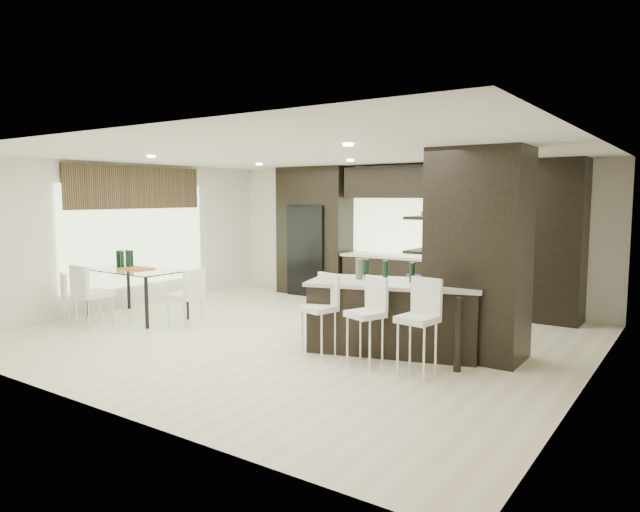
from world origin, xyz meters
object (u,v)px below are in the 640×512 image
Objects in this scene: stool_left at (319,323)px; stool_mid at (365,330)px; kitchen_island at (394,316)px; dining_table at (137,293)px; chair_near at (94,298)px; chair_far at (77,299)px; floor_vase at (359,303)px; chair_end at (185,300)px; bench at (427,311)px; stool_right at (417,337)px.

stool_mid reaches higher than stool_left.
kitchen_island reaches higher than dining_table.
chair_far is at bearing -179.57° from chair_near.
floor_vase is 0.70× the size of dining_table.
chair_end reaches higher than dining_table.
bench is (-0.26, 1.66, -0.24)m from kitchen_island.
kitchen_island is 5.35m from chair_far.
stool_mid is at bearing 13.10° from chair_near.
chair_near is at bearing -135.49° from bench.
stool_left is 0.70m from stool_mid.
stool_right is (0.70, -0.01, 0.02)m from stool_mid.
floor_vase reaches higher than stool_right.
dining_table is (-3.92, 0.17, -0.01)m from stool_left.
bench is 1.60× the size of chair_far.
dining_table is (-4.36, -2.26, 0.19)m from bench.
stool_left reaches higher than dining_table.
stool_mid is at bearing 28.62° from chair_far.
chair_near reaches higher than stool_mid.
kitchen_island reaches higher than chair_near.
stool_mid reaches higher than bench.
stool_mid is 1.16× the size of chair_far.
bench is at bearing 81.64° from floor_vase.
bench is 1.79m from floor_vase.
floor_vase reaches higher than stool_left.
chair_far is 1.91m from chair_end.
chair_near is at bearing -156.01° from stool_left.
bench is 0.99× the size of floor_vase.
stool_right reaches higher than chair_end.
stool_mid is 0.50× the size of dining_table.
dining_table is 1.89× the size of chair_near.
floor_vase is 1.42× the size of chair_end.
dining_table is 0.83m from chair_near.
chair_far is at bearing 178.22° from kitchen_island.
chair_near reaches higher than stool_left.
chair_far is at bearing -153.10° from stool_mid.
stool_left is 1.15× the size of chair_far.
stool_left is 0.94× the size of chair_near.
stool_mid is 0.96× the size of stool_right.
stool_mid is 1.02× the size of chair_end.
bench is at bearing 28.37° from dining_table.
chair_far is (-5.17, -0.60, -0.06)m from stool_mid.
chair_far is (-5.17, -1.39, -0.09)m from kitchen_island.
bench is 0.69× the size of dining_table.
kitchen_island is 4.66m from dining_table.
floor_vase is at bearing 145.83° from stool_mid.
stool_left is at bearing 29.68° from chair_far.
chair_end is (1.19, 0.00, 0.01)m from dining_table.
kitchen_island is at bearing 37.00° from chair_far.
dining_table is (-4.11, -0.54, -0.19)m from floor_vase.
dining_table is at bearing -167.99° from stool_left.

